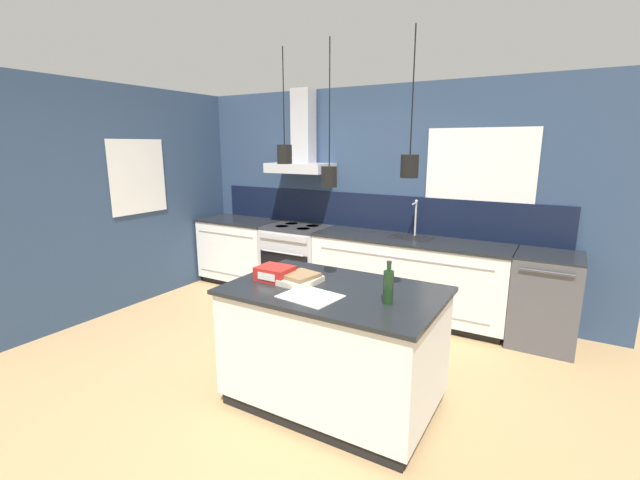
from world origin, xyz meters
TOP-DOWN VIEW (x-y plane):
  - ground_plane at (0.00, 0.00)m, footprint 16.00×16.00m
  - wall_back at (-0.05, 2.00)m, footprint 5.60×2.37m
  - wall_left at (-2.43, 0.70)m, footprint 0.08×3.80m
  - counter_run_left at (-1.82, 1.69)m, footprint 1.11×0.64m
  - counter_run_sink at (0.62, 1.69)m, footprint 2.18×0.64m
  - oven_range at (-0.87, 1.69)m, footprint 0.81×0.66m
  - dishwasher at (2.00, 1.69)m, footprint 0.59×0.65m
  - kitchen_island at (0.70, -0.21)m, footprint 1.54×0.98m
  - bottle_on_island at (1.15, -0.30)m, footprint 0.07×0.07m
  - book_stack at (0.42, -0.23)m, footprint 0.27×0.31m
  - red_supply_box at (0.21, -0.26)m, footprint 0.26×0.22m
  - paper_pile at (0.64, -0.45)m, footprint 0.42×0.36m

SIDE VIEW (x-z plane):
  - ground_plane at x=0.00m, z-range 0.00..0.00m
  - oven_range at x=-0.87m, z-range 0.00..0.91m
  - dishwasher at x=2.00m, z-range 0.00..0.91m
  - kitchen_island at x=0.70m, z-range 0.00..0.91m
  - counter_run_left at x=-1.82m, z-range 0.01..0.92m
  - counter_run_sink at x=0.62m, z-range -0.20..1.12m
  - paper_pile at x=0.64m, z-range 0.91..0.92m
  - book_stack at x=0.42m, z-range 0.91..0.98m
  - red_supply_box at x=0.21m, z-range 0.91..1.01m
  - bottle_on_island at x=1.15m, z-range 0.88..1.17m
  - wall_left at x=-2.43m, z-range 0.00..2.60m
  - wall_back at x=-0.05m, z-range 0.06..2.66m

